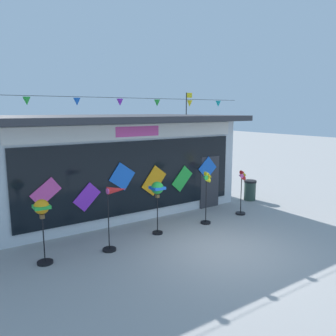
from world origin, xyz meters
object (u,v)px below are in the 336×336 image
wind_spinner_left (114,206)px  wind_spinner_center_left (157,192)px  kite_shop_building (104,160)px  wind_spinner_right (242,188)px  trash_bin (250,190)px  wind_spinner_far_left (42,215)px  wind_spinner_center_right (207,190)px

wind_spinner_left → wind_spinner_center_left: wind_spinner_left is taller
kite_shop_building → wind_spinner_right: (3.49, -4.15, -0.80)m
wind_spinner_right → trash_bin: bearing=34.1°
wind_spinner_center_left → kite_shop_building: bearing=88.9°
wind_spinner_far_left → wind_spinner_center_left: bearing=2.9°
wind_spinner_far_left → wind_spinner_center_right: 5.26m
wind_spinner_center_left → trash_bin: wind_spinner_center_left is taller
kite_shop_building → wind_spinner_center_left: kite_shop_building is taller
wind_spinner_far_left → trash_bin: wind_spinner_far_left is taller
wind_spinner_left → kite_shop_building: bearing=69.5°
kite_shop_building → trash_bin: bearing=-29.1°
wind_spinner_right → trash_bin: wind_spinner_right is taller
kite_shop_building → wind_spinner_far_left: bearing=-129.3°
kite_shop_building → trash_bin: size_ratio=10.93×
wind_spinner_far_left → wind_spinner_left: (1.83, -0.17, -0.03)m
wind_spinner_center_right → wind_spinner_right: bearing=2.4°
trash_bin → wind_spinner_right: bearing=-145.9°
wind_spinner_far_left → wind_spinner_center_left: wind_spinner_far_left is taller
wind_spinner_far_left → trash_bin: size_ratio=1.94×
wind_spinner_far_left → wind_spinner_center_right: bearing=0.4°
wind_spinner_right → kite_shop_building: bearing=130.1°
wind_spinner_right → wind_spinner_far_left: bearing=-179.1°
wind_spinner_center_left → wind_spinner_center_right: bearing=-4.0°
kite_shop_building → wind_spinner_left: size_ratio=5.25×
kite_shop_building → wind_spinner_left: kite_shop_building is taller
wind_spinner_center_left → wind_spinner_right: 3.59m
kite_shop_building → wind_spinner_center_right: 4.62m
wind_spinner_center_left → wind_spinner_center_right: wind_spinner_center_right is taller
trash_bin → kite_shop_building: bearing=150.9°
kite_shop_building → wind_spinner_far_left: 5.54m
wind_spinner_far_left → wind_spinner_left: wind_spinner_left is taller
kite_shop_building → wind_spinner_left: 4.77m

